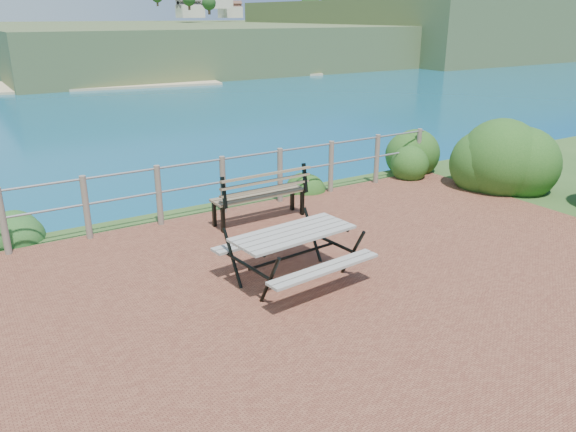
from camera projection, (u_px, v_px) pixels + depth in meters
name	position (u px, v px, depth m)	size (l,w,h in m)	color
ground	(339.00, 287.00, 7.18)	(10.00, 7.00, 0.12)	brown
safety_railing	(223.00, 182.00, 9.66)	(9.40, 0.10, 1.00)	#6B5B4C
distant_bay	(376.00, 25.00, 255.58)	(290.00, 232.36, 24.00)	#465D2E
picnic_table	(293.00, 251.00, 7.19)	(1.65, 1.38, 0.67)	gray
park_bench	(259.00, 187.00, 9.24)	(1.65, 0.45, 0.93)	brown
shrub_right_front	(494.00, 186.00, 11.40)	(1.63, 1.63, 2.31)	#194916
shrub_right_edge	(411.00, 174.00, 12.28)	(1.09, 1.09, 1.56)	#194916
shrub_lip_west	(12.00, 241.00, 8.64)	(0.84, 0.84, 0.61)	#205520
shrub_lip_east	(303.00, 189.00, 11.18)	(0.77, 0.77, 0.51)	#194916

